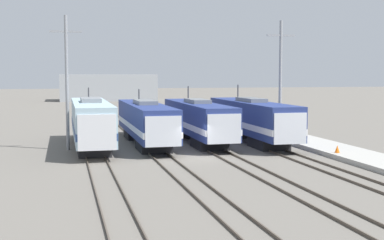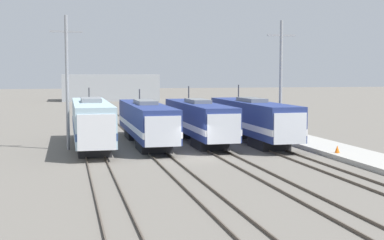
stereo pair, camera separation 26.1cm
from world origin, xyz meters
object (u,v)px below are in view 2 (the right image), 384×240
object	(u,v)px
locomotive_center_right	(199,120)
locomotive_far_right	(253,120)
locomotive_center_left	(146,122)
traffic_cone	(337,149)
catenary_tower_left	(67,79)
catenary_tower_right	(281,79)
locomotive_far_left	(92,123)

from	to	relation	value
locomotive_center_right	locomotive_far_right	world-z (taller)	locomotive_far_right
locomotive_center_left	traffic_cone	size ratio (longest dim) A/B	31.42
locomotive_center_left	locomotive_center_right	distance (m)	5.02
catenary_tower_left	locomotive_center_right	bearing A→B (deg)	9.04
locomotive_center_left	locomotive_far_right	world-z (taller)	locomotive_far_right
catenary_tower_right	catenary_tower_left	bearing A→B (deg)	180.00
locomotive_far_right	locomotive_center_right	bearing A→B (deg)	169.04
locomotive_far_right	traffic_cone	distance (m)	10.73
locomotive_center_left	catenary_tower_right	world-z (taller)	catenary_tower_right
locomotive_far_left	catenary_tower_right	size ratio (longest dim) A/B	1.51
catenary_tower_left	locomotive_far_right	bearing A→B (deg)	3.17
catenary_tower_left	catenary_tower_right	size ratio (longest dim) A/B	1.00
locomotive_far_left	locomotive_center_right	xyz separation A→B (m)	(10.04, 1.55, -0.14)
locomotive_far_right	catenary_tower_left	xyz separation A→B (m)	(-17.06, -0.95, 3.85)
locomotive_center_left	traffic_cone	bearing A→B (deg)	-39.57
locomotive_far_right	traffic_cone	size ratio (longest dim) A/B	30.94
traffic_cone	locomotive_center_right	bearing A→B (deg)	126.94
catenary_tower_right	traffic_cone	world-z (taller)	catenary_tower_right
locomotive_center_left	catenary_tower_left	world-z (taller)	catenary_tower_left
locomotive_far_left	locomotive_far_right	world-z (taller)	locomotive_far_right
locomotive_center_right	traffic_cone	xyz separation A→B (m)	(8.33, -11.07, -1.46)
locomotive_far_right	catenary_tower_left	world-z (taller)	catenary_tower_left
locomotive_center_left	locomotive_far_right	distance (m)	10.08
locomotive_center_right	catenary_tower_left	world-z (taller)	catenary_tower_left
locomotive_center_right	locomotive_center_left	bearing A→B (deg)	-179.53
locomotive_center_right	locomotive_far_right	xyz separation A→B (m)	(5.02, -0.97, 0.05)
locomotive_far_left	locomotive_center_left	bearing A→B (deg)	16.71
catenary_tower_left	catenary_tower_right	bearing A→B (deg)	0.00
locomotive_far_left	locomotive_far_right	xyz separation A→B (m)	(15.06, 0.58, -0.09)
catenary_tower_right	locomotive_far_right	bearing A→B (deg)	157.96
locomotive_far_left	catenary_tower_right	bearing A→B (deg)	-1.22
catenary_tower_left	traffic_cone	world-z (taller)	catenary_tower_left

